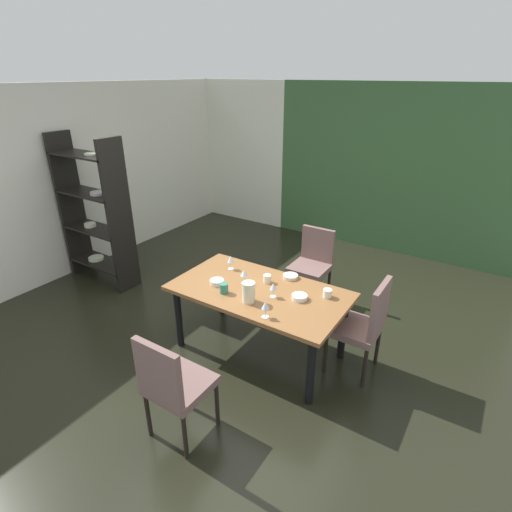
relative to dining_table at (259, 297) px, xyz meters
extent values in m
cube|color=black|center=(-0.49, 0.17, -0.65)|extent=(5.65, 6.40, 0.02)
cube|color=silver|center=(-2.46, 3.32, 0.62)|extent=(1.72, 0.10, 2.51)
cube|color=#365C33|center=(0.37, 3.32, 0.62)|extent=(3.93, 0.10, 2.51)
cube|color=silver|center=(-3.27, 0.17, 0.62)|extent=(0.10, 6.40, 2.51)
cube|color=brown|center=(0.00, 0.00, 0.06)|extent=(1.69, 0.93, 0.04)
cylinder|color=black|center=(-0.75, 0.36, -0.30)|extent=(0.07, 0.07, 0.68)
cylinder|color=black|center=(0.75, 0.36, -0.30)|extent=(0.07, 0.07, 0.68)
cylinder|color=black|center=(-0.75, -0.36, -0.30)|extent=(0.07, 0.07, 0.68)
cylinder|color=black|center=(0.75, -0.36, -0.30)|extent=(0.07, 0.07, 0.68)
cube|color=#70544F|center=(-0.01, 1.17, -0.18)|extent=(0.44, 0.44, 0.07)
cube|color=#70544F|center=(-0.01, 1.37, 0.05)|extent=(0.42, 0.05, 0.46)
cylinder|color=black|center=(0.18, 0.98, -0.43)|extent=(0.04, 0.04, 0.42)
cylinder|color=black|center=(-0.20, 0.98, -0.43)|extent=(0.04, 0.04, 0.42)
cylinder|color=black|center=(0.18, 1.36, -0.43)|extent=(0.04, 0.04, 0.42)
cylinder|color=black|center=(-0.20, 1.36, -0.43)|extent=(0.04, 0.04, 0.42)
cube|color=#70544F|center=(0.03, -1.17, -0.18)|extent=(0.44, 0.44, 0.07)
cube|color=#70544F|center=(0.03, -1.37, 0.06)|extent=(0.42, 0.05, 0.49)
cylinder|color=black|center=(-0.16, -0.98, -0.43)|extent=(0.04, 0.04, 0.42)
cylinder|color=black|center=(0.22, -0.98, -0.43)|extent=(0.04, 0.04, 0.42)
cylinder|color=black|center=(-0.16, -1.36, -0.43)|extent=(0.04, 0.04, 0.42)
cylinder|color=black|center=(0.22, -1.36, -0.43)|extent=(0.04, 0.04, 0.42)
cube|color=#70544F|center=(0.88, 0.27, -0.18)|extent=(0.44, 0.44, 0.07)
cube|color=#70544F|center=(1.08, 0.27, 0.08)|extent=(0.05, 0.42, 0.52)
cylinder|color=black|center=(0.69, 0.08, -0.43)|extent=(0.04, 0.04, 0.42)
cylinder|color=black|center=(0.69, 0.46, -0.43)|extent=(0.04, 0.04, 0.42)
cylinder|color=black|center=(1.07, 0.08, -0.43)|extent=(0.04, 0.04, 0.42)
cylinder|color=black|center=(1.07, 0.46, -0.43)|extent=(0.04, 0.04, 0.42)
cube|color=black|center=(-3.14, 0.18, 0.34)|extent=(0.05, 0.35, 1.95)
cube|color=black|center=(-2.16, 0.18, 0.34)|extent=(0.05, 0.35, 1.95)
cube|color=black|center=(-2.65, 0.18, -0.39)|extent=(1.02, 0.35, 0.02)
cylinder|color=silver|center=(-2.80, 0.18, -0.36)|extent=(0.20, 0.20, 0.04)
cube|color=black|center=(-2.65, 0.18, 0.09)|extent=(1.02, 0.35, 0.02)
cylinder|color=#ECE6C7|center=(-2.80, 0.18, 0.13)|extent=(0.15, 0.15, 0.05)
cube|color=black|center=(-2.65, 0.18, 0.58)|extent=(1.02, 0.35, 0.02)
cylinder|color=silver|center=(-2.51, 0.18, 0.61)|extent=(0.19, 0.19, 0.04)
cube|color=black|center=(-2.65, 0.18, 1.07)|extent=(1.02, 0.35, 0.02)
cylinder|color=beige|center=(-2.51, 0.18, 1.09)|extent=(0.16, 0.16, 0.02)
cylinder|color=silver|center=(0.18, -0.04, 0.09)|extent=(0.06, 0.06, 0.00)
cylinder|color=silver|center=(0.18, -0.04, 0.12)|extent=(0.01, 0.01, 0.07)
cone|color=silver|center=(0.18, -0.04, 0.19)|extent=(0.06, 0.06, 0.06)
cylinder|color=silver|center=(-0.49, 0.22, 0.09)|extent=(0.06, 0.06, 0.00)
cylinder|color=silver|center=(-0.49, 0.22, 0.13)|extent=(0.01, 0.01, 0.08)
cone|color=silver|center=(-0.49, 0.22, 0.20)|extent=(0.07, 0.07, 0.07)
cylinder|color=silver|center=(-0.20, 0.03, 0.09)|extent=(0.06, 0.06, 0.00)
cylinder|color=silver|center=(-0.20, 0.03, 0.13)|extent=(0.01, 0.01, 0.08)
cone|color=silver|center=(-0.20, 0.03, 0.20)|extent=(0.07, 0.07, 0.06)
cylinder|color=silver|center=(0.30, -0.37, 0.09)|extent=(0.06, 0.06, 0.00)
cylinder|color=silver|center=(0.30, -0.37, 0.13)|extent=(0.01, 0.01, 0.08)
cone|color=silver|center=(0.30, -0.37, 0.20)|extent=(0.07, 0.07, 0.07)
cylinder|color=beige|center=(0.14, 0.38, 0.10)|extent=(0.15, 0.15, 0.04)
cylinder|color=silver|center=(-0.41, -0.13, 0.11)|extent=(0.14, 0.14, 0.05)
cylinder|color=white|center=(0.41, 0.05, 0.11)|extent=(0.15, 0.15, 0.04)
cylinder|color=white|center=(-0.01, 0.17, 0.12)|extent=(0.08, 0.08, 0.08)
cylinder|color=white|center=(0.60, 0.23, 0.12)|extent=(0.08, 0.08, 0.08)
cylinder|color=#327864|center=(-0.25, -0.23, 0.13)|extent=(0.08, 0.08, 0.10)
cylinder|color=beige|center=(0.04, -0.23, 0.18)|extent=(0.12, 0.12, 0.20)
cone|color=beige|center=(0.09, -0.23, 0.26)|extent=(0.04, 0.04, 0.04)
camera|label=1|loc=(1.79, -2.83, 1.99)|focal=28.00mm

